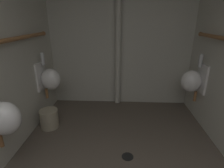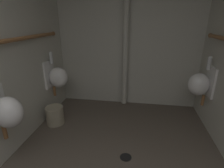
# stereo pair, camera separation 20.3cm
# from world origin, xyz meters

# --- Properties ---
(wall_back) EXTENTS (2.65, 0.06, 2.56)m
(wall_back) POSITION_xyz_m (0.00, 3.52, 1.28)
(wall_back) COLOR beige
(wall_back) RESTS_ON ground
(urinal_left_mid) EXTENTS (0.32, 0.30, 0.76)m
(urinal_left_mid) POSITION_xyz_m (-1.12, 1.72, 0.66)
(urinal_left_mid) COLOR white
(urinal_left_far) EXTENTS (0.32, 0.30, 0.76)m
(urinal_left_far) POSITION_xyz_m (-1.12, 2.90, 0.66)
(urinal_left_far) COLOR white
(urinal_right_mid) EXTENTS (0.32, 0.30, 0.76)m
(urinal_right_mid) POSITION_xyz_m (1.12, 2.91, 0.66)
(urinal_right_mid) COLOR white
(standpipe_back_wall) EXTENTS (0.10, 0.10, 2.51)m
(standpipe_back_wall) POSITION_xyz_m (-0.04, 3.41, 1.28)
(standpipe_back_wall) COLOR beige
(standpipe_back_wall) RESTS_ON ground
(floor_drain) EXTENTS (0.14, 0.14, 0.01)m
(floor_drain) POSITION_xyz_m (0.11, 1.98, 0.00)
(floor_drain) COLOR black
(floor_drain) RESTS_ON ground
(waste_bin) EXTENTS (0.27, 0.27, 0.28)m
(waste_bin) POSITION_xyz_m (-1.05, 2.56, 0.14)
(waste_bin) COLOR #9E937A
(waste_bin) RESTS_ON ground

